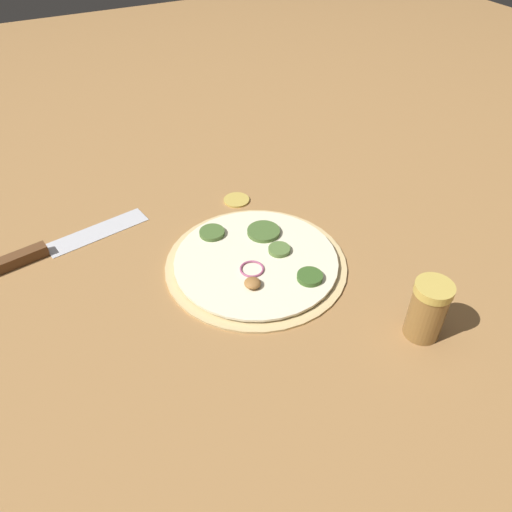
# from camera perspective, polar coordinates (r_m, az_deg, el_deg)

# --- Properties ---
(ground_plane) EXTENTS (3.00, 3.00, 0.00)m
(ground_plane) POSITION_cam_1_polar(r_m,az_deg,el_deg) (0.76, 0.00, -0.99)
(ground_plane) COLOR #9E703F
(pizza) EXTENTS (0.28, 0.28, 0.02)m
(pizza) POSITION_cam_1_polar(r_m,az_deg,el_deg) (0.76, 0.04, -0.59)
(pizza) COLOR #D6B77A
(pizza) RESTS_ON ground_plane
(knife) EXTENTS (0.08, 0.30, 0.02)m
(knife) POSITION_cam_1_polar(r_m,az_deg,el_deg) (0.85, -24.21, 0.13)
(knife) COLOR silver
(knife) RESTS_ON ground_plane
(spice_jar) EXTENTS (0.05, 0.05, 0.09)m
(spice_jar) POSITION_cam_1_polar(r_m,az_deg,el_deg) (0.67, 19.02, -5.82)
(spice_jar) COLOR olive
(spice_jar) RESTS_ON ground_plane
(loose_cap) EXTENTS (0.05, 0.05, 0.01)m
(loose_cap) POSITION_cam_1_polar(r_m,az_deg,el_deg) (0.90, -2.24, 6.51)
(loose_cap) COLOR gold
(loose_cap) RESTS_ON ground_plane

